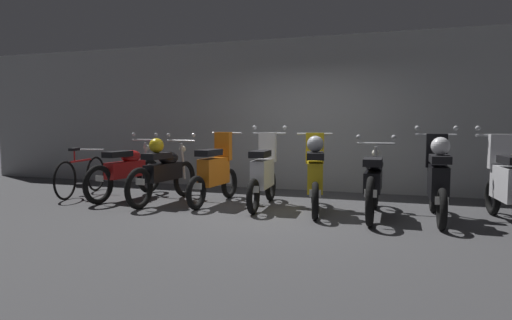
{
  "coord_description": "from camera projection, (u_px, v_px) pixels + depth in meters",
  "views": [
    {
      "loc": [
        1.62,
        -6.18,
        1.32
      ],
      "look_at": [
        -0.52,
        0.32,
        0.75
      ],
      "focal_mm": 30.79,
      "sensor_mm": 36.0,
      "label": 1
    }
  ],
  "objects": [
    {
      "name": "motorbike_slot_4",
      "position": [
        315.0,
        174.0,
        6.56
      ],
      "size": [
        0.58,
        1.66,
        1.18
      ],
      "color": "black",
      "rests_on": "ground"
    },
    {
      "name": "motorbike_slot_5",
      "position": [
        373.0,
        182.0,
        6.24
      ],
      "size": [
        0.59,
        1.95,
        1.15
      ],
      "color": "black",
      "rests_on": "ground"
    },
    {
      "name": "back_wall",
      "position": [
        315.0,
        115.0,
        8.69
      ],
      "size": [
        16.0,
        0.3,
        3.0
      ],
      "primitive_type": "cube",
      "color": "#9EA0A3",
      "rests_on": "ground"
    },
    {
      "name": "motorbike_slot_1",
      "position": [
        164.0,
        171.0,
        7.33
      ],
      "size": [
        0.59,
        1.95,
        1.15
      ],
      "color": "black",
      "rests_on": "ground"
    },
    {
      "name": "motorbike_slot_2",
      "position": [
        215.0,
        172.0,
        7.24
      ],
      "size": [
        0.56,
        1.68,
        1.18
      ],
      "color": "black",
      "rests_on": "ground"
    },
    {
      "name": "motorbike_slot_7",
      "position": [
        506.0,
        184.0,
        5.78
      ],
      "size": [
        0.59,
        1.68,
        1.29
      ],
      "color": "black",
      "rests_on": "ground"
    },
    {
      "name": "bicycle",
      "position": [
        81.0,
        176.0,
        8.07
      ],
      "size": [
        0.5,
        1.71,
        0.89
      ],
      "color": "black",
      "rests_on": "ground"
    },
    {
      "name": "motorbike_slot_6",
      "position": [
        438.0,
        179.0,
        5.95
      ],
      "size": [
        0.59,
        1.68,
        1.29
      ],
      "color": "black",
      "rests_on": "ground"
    },
    {
      "name": "ground_plane",
      "position": [
        283.0,
        213.0,
        6.47
      ],
      "size": [
        80.0,
        80.0,
        0.0
      ],
      "primitive_type": "plane",
      "color": "#424244"
    },
    {
      "name": "motorbike_slot_0",
      "position": [
        126.0,
        170.0,
        7.76
      ],
      "size": [
        0.59,
        1.95,
        1.15
      ],
      "color": "black",
      "rests_on": "ground"
    },
    {
      "name": "motorbike_slot_3",
      "position": [
        263.0,
        174.0,
        6.95
      ],
      "size": [
        0.59,
        1.68,
        1.29
      ],
      "color": "black",
      "rests_on": "ground"
    }
  ]
}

